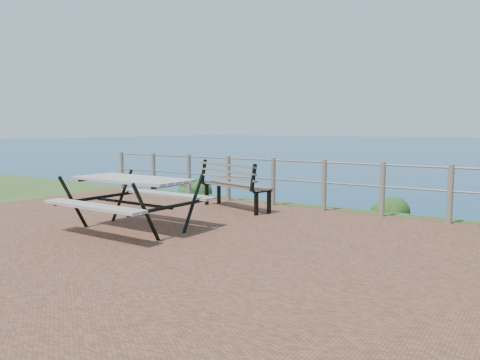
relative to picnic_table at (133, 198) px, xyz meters
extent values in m
cube|color=brown|center=(0.65, 0.00, -0.53)|extent=(10.00, 7.00, 0.12)
cylinder|color=#6B5B4C|center=(-3.95, 3.35, -0.01)|extent=(0.10, 0.10, 1.00)
cylinder|color=#6B5B4C|center=(-2.80, 3.35, -0.01)|extent=(0.10, 0.10, 1.00)
cylinder|color=#6B5B4C|center=(-1.65, 3.35, -0.01)|extent=(0.10, 0.10, 1.00)
cylinder|color=#6B5B4C|center=(-0.50, 3.35, -0.01)|extent=(0.10, 0.10, 1.00)
cylinder|color=#6B5B4C|center=(0.65, 3.35, -0.01)|extent=(0.10, 0.10, 1.00)
cylinder|color=#6B5B4C|center=(1.80, 3.35, -0.01)|extent=(0.10, 0.10, 1.00)
cylinder|color=#6B5B4C|center=(2.95, 3.35, -0.01)|extent=(0.10, 0.10, 1.00)
cylinder|color=#6B5B4C|center=(4.10, 3.35, -0.01)|extent=(0.10, 0.10, 1.00)
cylinder|color=slate|center=(0.65, 3.35, 0.44)|extent=(9.40, 0.04, 0.04)
cylinder|color=slate|center=(0.65, 3.35, 0.04)|extent=(9.40, 0.04, 0.04)
cube|color=gray|center=(0.00, 0.00, 0.30)|extent=(1.98, 0.84, 0.04)
cube|color=gray|center=(0.00, 0.00, -0.03)|extent=(1.98, 0.32, 0.04)
cube|color=gray|center=(0.00, 0.00, -0.03)|extent=(1.98, 0.32, 0.04)
cylinder|color=black|center=(0.00, 0.00, -0.08)|extent=(1.70, 0.07, 0.05)
cube|color=brown|center=(0.27, 2.52, -0.04)|extent=(1.77, 0.91, 0.04)
cube|color=brown|center=(0.27, 2.52, 0.26)|extent=(1.68, 0.62, 0.39)
cube|color=black|center=(0.27, 2.52, -0.28)|extent=(0.07, 0.08, 0.47)
cube|color=black|center=(0.27, 2.52, -0.28)|extent=(0.07, 0.08, 0.47)
cube|color=black|center=(0.27, 2.52, -0.28)|extent=(0.07, 0.08, 0.47)
cube|color=black|center=(0.27, 2.52, -0.28)|extent=(0.07, 0.08, 0.47)
ellipsoid|color=#1B4A1D|center=(-2.14, 4.08, -0.53)|extent=(0.76, 0.76, 0.50)
ellipsoid|color=#1C3F13|center=(2.81, 4.17, -0.53)|extent=(0.67, 0.67, 0.37)
camera|label=1|loc=(5.49, -5.15, 1.09)|focal=35.00mm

